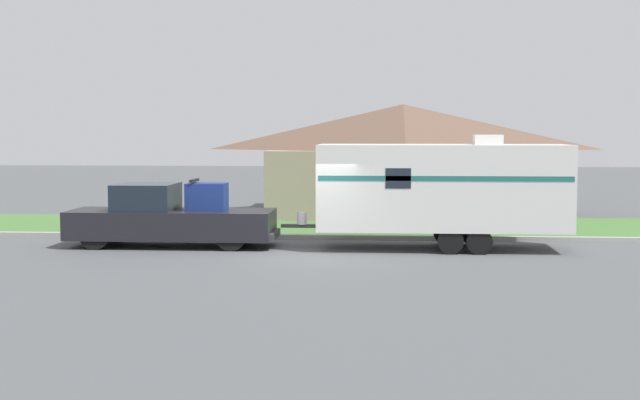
% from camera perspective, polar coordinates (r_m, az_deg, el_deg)
% --- Properties ---
extents(ground_plane, '(120.00, 120.00, 0.00)m').
position_cam_1_polar(ground_plane, '(24.38, -0.64, -3.59)').
color(ground_plane, '#515456').
extents(curb_strip, '(80.00, 0.30, 0.14)m').
position_cam_1_polar(curb_strip, '(28.08, 0.01, -2.38)').
color(curb_strip, '#999993').
rests_on(curb_strip, ground_plane).
extents(lawn_strip, '(80.00, 7.00, 0.03)m').
position_cam_1_polar(lawn_strip, '(31.71, 0.49, -1.68)').
color(lawn_strip, '#477538').
rests_on(lawn_strip, ground_plane).
extents(house_across_street, '(11.39, 7.89, 4.48)m').
position_cam_1_polar(house_across_street, '(36.76, 5.34, 2.76)').
color(house_across_street, gray).
rests_on(house_across_street, ground_plane).
extents(pickup_truck, '(6.11, 2.08, 2.00)m').
position_cam_1_polar(pickup_truck, '(26.65, -9.61, -1.16)').
color(pickup_truck, black).
rests_on(pickup_truck, ground_plane).
extents(travel_trailer, '(8.24, 2.44, 3.30)m').
position_cam_1_polar(travel_trailer, '(25.85, 7.85, 0.82)').
color(travel_trailer, black).
rests_on(travel_trailer, ground_plane).
extents(mailbox, '(0.48, 0.20, 1.35)m').
position_cam_1_polar(mailbox, '(29.73, -10.10, -0.19)').
color(mailbox, brown).
rests_on(mailbox, ground_plane).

